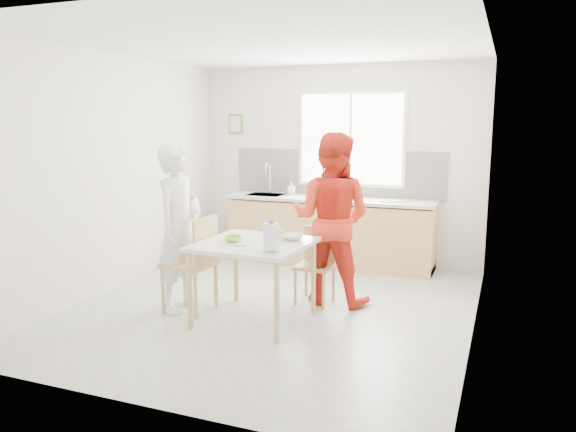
{
  "coord_description": "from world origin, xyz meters",
  "views": [
    {
      "loc": [
        2.22,
        -5.24,
        1.95
      ],
      "look_at": [
        0.08,
        0.2,
        0.95
      ],
      "focal_mm": 35.0,
      "sensor_mm": 36.0,
      "label": 1
    }
  ],
  "objects_px": {
    "person_red": "(331,219)",
    "wine_bottle_a": "(323,184)",
    "bowl_white": "(292,237)",
    "wine_bottle_b": "(329,185)",
    "bowl_green": "(233,239)",
    "dining_table": "(254,250)",
    "chair_far": "(317,261)",
    "person_white": "(179,228)",
    "chair_left": "(195,260)",
    "milk_jug": "(272,236)"
  },
  "relations": [
    {
      "from": "wine_bottle_a",
      "to": "wine_bottle_b",
      "type": "bearing_deg",
      "value": 0.64
    },
    {
      "from": "dining_table",
      "to": "wine_bottle_b",
      "type": "bearing_deg",
      "value": 90.67
    },
    {
      "from": "dining_table",
      "to": "person_red",
      "type": "distance_m",
      "value": 1.01
    },
    {
      "from": "bowl_white",
      "to": "wine_bottle_b",
      "type": "distance_m",
      "value": 2.32
    },
    {
      "from": "person_red",
      "to": "bowl_green",
      "type": "xyz_separation_m",
      "value": [
        -0.73,
        -0.88,
        -0.1
      ]
    },
    {
      "from": "chair_left",
      "to": "wine_bottle_a",
      "type": "xyz_separation_m",
      "value": [
        0.56,
        2.5,
        0.53
      ]
    },
    {
      "from": "person_red",
      "to": "wine_bottle_b",
      "type": "xyz_separation_m",
      "value": [
        -0.56,
        1.69,
        0.16
      ]
    },
    {
      "from": "dining_table",
      "to": "chair_far",
      "type": "bearing_deg",
      "value": 64.68
    },
    {
      "from": "chair_left",
      "to": "milk_jug",
      "type": "xyz_separation_m",
      "value": [
        0.99,
        -0.31,
        0.38
      ]
    },
    {
      "from": "bowl_green",
      "to": "wine_bottle_a",
      "type": "bearing_deg",
      "value": 88.01
    },
    {
      "from": "chair_left",
      "to": "bowl_green",
      "type": "relative_size",
      "value": 5.74
    },
    {
      "from": "person_white",
      "to": "wine_bottle_a",
      "type": "height_order",
      "value": "person_white"
    },
    {
      "from": "wine_bottle_b",
      "to": "person_white",
      "type": "bearing_deg",
      "value": -108.33
    },
    {
      "from": "wine_bottle_b",
      "to": "chair_left",
      "type": "bearing_deg",
      "value": -104.47
    },
    {
      "from": "person_red",
      "to": "chair_left",
      "type": "bearing_deg",
      "value": 36.01
    },
    {
      "from": "person_red",
      "to": "person_white",
      "type": "bearing_deg",
      "value": 32.2
    },
    {
      "from": "chair_far",
      "to": "wine_bottle_b",
      "type": "height_order",
      "value": "wine_bottle_b"
    },
    {
      "from": "bowl_green",
      "to": "bowl_white",
      "type": "xyz_separation_m",
      "value": [
        0.51,
        0.28,
        0.0
      ]
    },
    {
      "from": "dining_table",
      "to": "chair_left",
      "type": "relative_size",
      "value": 1.07
    },
    {
      "from": "milk_jug",
      "to": "bowl_white",
      "type": "bearing_deg",
      "value": 92.59
    },
    {
      "from": "chair_left",
      "to": "chair_far",
      "type": "relative_size",
      "value": 1.22
    },
    {
      "from": "chair_far",
      "to": "bowl_white",
      "type": "relative_size",
      "value": 3.67
    },
    {
      "from": "bowl_green",
      "to": "milk_jug",
      "type": "distance_m",
      "value": 0.58
    },
    {
      "from": "person_red",
      "to": "bowl_white",
      "type": "height_order",
      "value": "person_red"
    },
    {
      "from": "dining_table",
      "to": "wine_bottle_b",
      "type": "relative_size",
      "value": 3.53
    },
    {
      "from": "dining_table",
      "to": "milk_jug",
      "type": "distance_m",
      "value": 0.48
    },
    {
      "from": "chair_far",
      "to": "wine_bottle_a",
      "type": "xyz_separation_m",
      "value": [
        -0.49,
        1.72,
        0.63
      ]
    },
    {
      "from": "person_red",
      "to": "bowl_white",
      "type": "xyz_separation_m",
      "value": [
        -0.22,
        -0.59,
        -0.1
      ]
    },
    {
      "from": "chair_far",
      "to": "person_white",
      "type": "relative_size",
      "value": 0.47
    },
    {
      "from": "chair_left",
      "to": "chair_far",
      "type": "height_order",
      "value": "chair_left"
    },
    {
      "from": "person_red",
      "to": "dining_table",
      "type": "bearing_deg",
      "value": 59.74
    },
    {
      "from": "dining_table",
      "to": "chair_far",
      "type": "distance_m",
      "value": 0.92
    },
    {
      "from": "chair_left",
      "to": "person_white",
      "type": "height_order",
      "value": "person_white"
    },
    {
      "from": "milk_jug",
      "to": "wine_bottle_b",
      "type": "distance_m",
      "value": 2.84
    },
    {
      "from": "chair_far",
      "to": "wine_bottle_b",
      "type": "relative_size",
      "value": 2.7
    },
    {
      "from": "chair_left",
      "to": "bowl_green",
      "type": "height_order",
      "value": "chair_left"
    },
    {
      "from": "milk_jug",
      "to": "wine_bottle_a",
      "type": "xyz_separation_m",
      "value": [
        -0.43,
        2.81,
        0.15
      ]
    },
    {
      "from": "person_red",
      "to": "wine_bottle_a",
      "type": "bearing_deg",
      "value": -67.3
    },
    {
      "from": "person_white",
      "to": "milk_jug",
      "type": "height_order",
      "value": "person_white"
    },
    {
      "from": "chair_far",
      "to": "person_red",
      "type": "height_order",
      "value": "person_red"
    },
    {
      "from": "dining_table",
      "to": "wine_bottle_a",
      "type": "relative_size",
      "value": 3.3
    },
    {
      "from": "bowl_green",
      "to": "wine_bottle_b",
      "type": "height_order",
      "value": "wine_bottle_b"
    },
    {
      "from": "person_white",
      "to": "bowl_green",
      "type": "height_order",
      "value": "person_white"
    },
    {
      "from": "bowl_green",
      "to": "wine_bottle_b",
      "type": "distance_m",
      "value": 2.58
    },
    {
      "from": "dining_table",
      "to": "wine_bottle_b",
      "type": "xyz_separation_m",
      "value": [
        -0.03,
        2.52,
        0.36
      ]
    },
    {
      "from": "person_white",
      "to": "wine_bottle_b",
      "type": "relative_size",
      "value": 5.75
    },
    {
      "from": "dining_table",
      "to": "chair_far",
      "type": "relative_size",
      "value": 1.3
    },
    {
      "from": "wine_bottle_b",
      "to": "bowl_green",
      "type": "bearing_deg",
      "value": -93.84
    },
    {
      "from": "wine_bottle_b",
      "to": "person_red",
      "type": "bearing_deg",
      "value": -71.8
    },
    {
      "from": "milk_jug",
      "to": "dining_table",
      "type": "bearing_deg",
      "value": 139.18
    }
  ]
}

